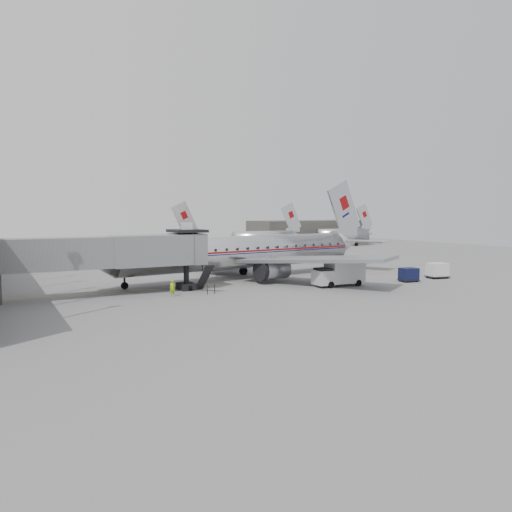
% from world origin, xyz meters
% --- Properties ---
extents(ground, '(160.00, 160.00, 0.00)m').
position_xyz_m(ground, '(0.00, 0.00, 0.00)').
color(ground, slate).
rests_on(ground, ground).
extents(hangar, '(30.00, 12.00, 6.00)m').
position_xyz_m(hangar, '(45.00, 60.00, 3.00)').
color(hangar, '#3B3936').
rests_on(hangar, ground).
extents(apron_line, '(60.00, 0.15, 0.01)m').
position_xyz_m(apron_line, '(3.00, 6.00, 0.01)').
color(apron_line, gold).
rests_on(apron_line, ground).
extents(jet_bridge, '(21.00, 6.20, 7.10)m').
position_xyz_m(jet_bridge, '(-16.66, 3.67, 4.18)').
color(jet_bridge, slate).
rests_on(jet_bridge, ground).
extents(distant_aircraft_near, '(16.39, 3.20, 10.26)m').
position_xyz_m(distant_aircraft_near, '(-1.79, 42.00, 2.73)').
color(distant_aircraft_near, silver).
rests_on(distant_aircraft_near, ground).
extents(distant_aircraft_mid, '(16.39, 3.20, 10.26)m').
position_xyz_m(distant_aircraft_mid, '(24.21, 46.00, 2.73)').
color(distant_aircraft_mid, silver).
rests_on(distant_aircraft_mid, ground).
extents(distant_aircraft_far, '(16.39, 3.20, 10.26)m').
position_xyz_m(distant_aircraft_far, '(48.21, 50.00, 2.73)').
color(distant_aircraft_far, silver).
rests_on(distant_aircraft_far, ground).
extents(airliner, '(40.46, 37.28, 12.83)m').
position_xyz_m(airliner, '(0.80, 9.10, 3.23)').
color(airliner, silver).
rests_on(airliner, ground).
extents(service_van, '(5.89, 2.57, 2.71)m').
position_xyz_m(service_van, '(6.51, -2.00, 1.43)').
color(service_van, '#BBBBBD').
rests_on(service_van, ground).
extents(baggage_cart_navy, '(2.30, 1.89, 1.63)m').
position_xyz_m(baggage_cart_navy, '(15.84, -3.21, 0.87)').
color(baggage_cart_navy, black).
rests_on(baggage_cart_navy, ground).
extents(baggage_cart_white, '(2.72, 2.26, 1.90)m').
position_xyz_m(baggage_cart_white, '(21.27, -2.63, 1.01)').
color(baggage_cart_white, silver).
rests_on(baggage_cart_white, ground).
extents(ramp_worker, '(0.61, 0.41, 1.64)m').
position_xyz_m(ramp_worker, '(-12.00, 0.19, 0.82)').
color(ramp_worker, '#9ECC18').
rests_on(ramp_worker, ground).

